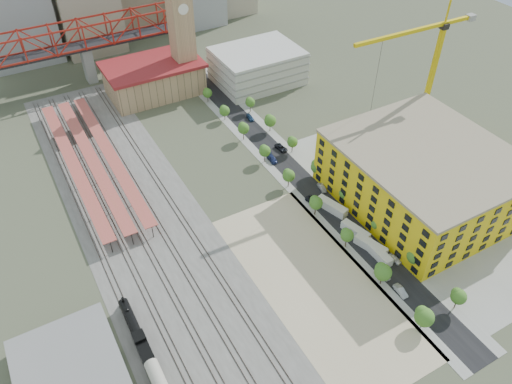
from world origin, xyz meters
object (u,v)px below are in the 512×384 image
clock_tower (180,20)px  tower_crane (429,61)px  site_trailer_b (371,246)px  site_trailer_d (332,207)px  car_0 (384,274)px  construction_building (423,176)px  site_trailer_c (355,231)px  site_trailer_a (378,253)px  locomotive (135,330)px

clock_tower → tower_crane: (54.56, -74.21, 1.78)m
site_trailer_b → site_trailer_d: size_ratio=0.95×
tower_crane → car_0: bearing=-138.2°
tower_crane → car_0: tower_crane is taller
tower_crane → site_trailer_d: size_ratio=4.84×
construction_building → tower_crane: 39.13m
site_trailer_c → site_trailer_d: site_trailer_d is taller
clock_tower → site_trailer_a: clock_tower is taller
locomotive → construction_building: bearing=2.2°
site_trailer_b → car_0: bearing=-125.0°
tower_crane → site_trailer_d: (-46.56, -16.63, -29.08)m
construction_building → site_trailer_b: construction_building is taller
locomotive → site_trailer_c: size_ratio=2.34×
clock_tower → construction_building: size_ratio=1.03×
locomotive → site_trailer_c: locomotive is taller
site_trailer_d → car_0: site_trailer_d is taller
site_trailer_a → car_0: bearing=-116.1°
locomotive → site_trailer_a: size_ratio=2.23×
locomotive → site_trailer_b: (66.00, -5.63, -0.65)m
tower_crane → site_trailer_c: 61.76m
construction_building → locomotive: (-92.00, -3.47, -7.43)m
clock_tower → site_trailer_a: 115.77m
clock_tower → site_trailer_a: bearing=-85.9°
site_trailer_c → site_trailer_d: size_ratio=0.89×
tower_crane → site_trailer_c: size_ratio=5.46×
site_trailer_a → site_trailer_d: site_trailer_d is taller
tower_crane → site_trailer_a: 66.80m
construction_building → site_trailer_d: bearing=160.6°
construction_building → locomotive: size_ratio=2.39×
locomotive → tower_crane: size_ratio=0.43×
site_trailer_b → site_trailer_d: site_trailer_d is taller
construction_building → site_trailer_a: 29.84m
locomotive → tower_crane: tower_crane is taller
locomotive → site_trailer_d: locomotive is taller
clock_tower → tower_crane: 92.12m
site_trailer_c → locomotive: bearing=167.2°
locomotive → site_trailer_a: locomotive is taller
tower_crane → site_trailer_b: 65.07m
construction_building → site_trailer_c: (-26.00, -2.35, -8.17)m
clock_tower → car_0: size_ratio=12.16×
clock_tower → locomotive: (-58.00, -103.46, -26.72)m
site_trailer_c → car_0: bearing=-114.3°
construction_building → locomotive: construction_building is taller
construction_building → site_trailer_d: size_ratio=4.96×
construction_building → tower_crane: bearing=51.4°
clock_tower → locomotive: clock_tower is taller
car_0 → site_trailer_c: bearing=84.6°
locomotive → site_trailer_c: (66.00, 1.12, -0.74)m
construction_building → locomotive: 92.37m
clock_tower → construction_building: 107.36m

